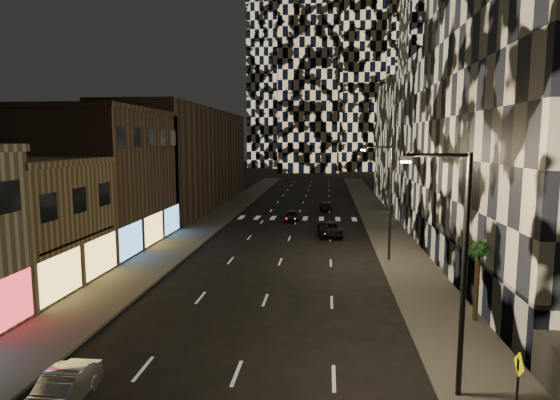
% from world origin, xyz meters
% --- Properties ---
extents(sidewalk_left, '(4.00, 120.00, 0.15)m').
position_xyz_m(sidewalk_left, '(-10.00, 50.00, 0.07)').
color(sidewalk_left, '#47443F').
rests_on(sidewalk_left, ground).
extents(sidewalk_right, '(4.00, 120.00, 0.15)m').
position_xyz_m(sidewalk_right, '(10.00, 50.00, 0.07)').
color(sidewalk_right, '#47443F').
rests_on(sidewalk_right, ground).
extents(curb_left, '(0.20, 120.00, 0.15)m').
position_xyz_m(curb_left, '(-7.90, 50.00, 0.07)').
color(curb_left, '#4C4C47').
rests_on(curb_left, ground).
extents(curb_right, '(0.20, 120.00, 0.15)m').
position_xyz_m(curb_right, '(7.90, 50.00, 0.07)').
color(curb_right, '#4C4C47').
rests_on(curb_right, ground).
extents(retail_tan, '(10.00, 10.00, 8.00)m').
position_xyz_m(retail_tan, '(-17.00, 21.00, 4.00)').
color(retail_tan, '#7D6A4B').
rests_on(retail_tan, ground).
extents(retail_brown, '(10.00, 15.00, 12.00)m').
position_xyz_m(retail_brown, '(-17.00, 33.50, 6.00)').
color(retail_brown, '#4E3D2C').
rests_on(retail_brown, ground).
extents(retail_filler_left, '(10.00, 40.00, 14.00)m').
position_xyz_m(retail_filler_left, '(-17.00, 60.00, 7.00)').
color(retail_filler_left, '#4E3D2C').
rests_on(retail_filler_left, ground).
extents(midrise_base, '(0.60, 25.00, 3.00)m').
position_xyz_m(midrise_base, '(12.30, 24.50, 1.50)').
color(midrise_base, '#383838').
rests_on(midrise_base, ground).
extents(midrise_filler_right, '(16.00, 40.00, 18.00)m').
position_xyz_m(midrise_filler_right, '(20.00, 57.00, 9.00)').
color(midrise_filler_right, '#232326').
rests_on(midrise_filler_right, ground).
extents(tower_center_low, '(18.00, 18.00, 95.00)m').
position_xyz_m(tower_center_low, '(-2.00, 140.00, 47.50)').
color(tower_center_low, black).
rests_on(tower_center_low, ground).
extents(streetlight_near, '(2.55, 0.25, 9.00)m').
position_xyz_m(streetlight_near, '(8.35, 10.00, 5.35)').
color(streetlight_near, black).
rests_on(streetlight_near, sidewalk_right).
extents(streetlight_far, '(2.55, 0.25, 9.00)m').
position_xyz_m(streetlight_far, '(8.35, 30.00, 5.35)').
color(streetlight_far, black).
rests_on(streetlight_far, sidewalk_right).
extents(car_silver_parked, '(1.45, 3.89, 1.27)m').
position_xyz_m(car_silver_parked, '(-5.80, 7.97, 0.63)').
color(car_silver_parked, '#A3A3A9').
rests_on(car_silver_parked, ground).
extents(car_dark_midlane, '(1.66, 3.92, 1.32)m').
position_xyz_m(car_dark_midlane, '(-0.50, 48.05, 0.66)').
color(car_dark_midlane, black).
rests_on(car_dark_midlane, ground).
extents(car_dark_oncoming, '(1.82, 4.12, 1.18)m').
position_xyz_m(car_dark_oncoming, '(3.50, 56.97, 0.59)').
color(car_dark_oncoming, black).
rests_on(car_dark_oncoming, ground).
extents(car_dark_rightlane, '(2.71, 5.09, 1.36)m').
position_xyz_m(car_dark_rightlane, '(4.00, 39.46, 0.68)').
color(car_dark_rightlane, black).
rests_on(car_dark_rightlane, ground).
extents(ped_sign, '(0.11, 0.85, 2.55)m').
position_xyz_m(ped_sign, '(9.96, 8.20, 1.87)').
color(ped_sign, black).
rests_on(ped_sign, sidewalk_right).
extents(palm_tree, '(2.14, 2.09, 4.18)m').
position_xyz_m(palm_tree, '(11.50, 17.65, 3.60)').
color(palm_tree, '#47331E').
rests_on(palm_tree, sidewalk_right).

